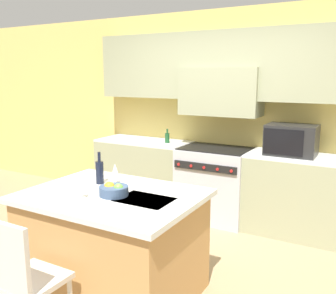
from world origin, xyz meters
TOP-DOWN VIEW (x-y plane):
  - ground_plane at (0.00, 0.00)m, footprint 10.00×10.00m
  - back_cabinetry at (0.00, 1.91)m, footprint 10.00×0.46m
  - back_counter at (-0.00, 1.66)m, footprint 3.54×0.62m
  - range_stove at (0.00, 1.64)m, footprint 0.89×0.70m
  - microwave at (0.93, 1.65)m, footprint 0.56×0.41m
  - kitchen_island at (-0.10, -0.39)m, footprint 1.44×1.08m
  - island_chair at (-0.20, -1.24)m, footprint 0.42×0.40m
  - wine_bottle at (-0.37, -0.21)m, footprint 0.07×0.07m
  - wine_glass_near at (-0.23, -0.60)m, footprint 0.07×0.07m
  - wine_glass_far at (-0.25, -0.14)m, footprint 0.07×0.07m
  - fruit_bowl at (-0.05, -0.42)m, footprint 0.24×0.24m
  - oil_bottle_on_counter at (-0.71, 1.64)m, footprint 0.06×0.06m

SIDE VIEW (x-z plane):
  - ground_plane at x=0.00m, z-range 0.00..0.00m
  - kitchen_island at x=-0.10m, z-range 0.00..0.90m
  - range_stove at x=0.00m, z-range 0.00..0.94m
  - back_counter at x=0.00m, z-range 0.00..0.95m
  - island_chair at x=-0.20m, z-range 0.07..1.02m
  - fruit_bowl at x=-0.05m, z-range 0.88..0.99m
  - wine_bottle at x=-0.37m, z-range 0.86..1.15m
  - wine_glass_near at x=-0.23m, z-range 0.93..1.11m
  - wine_glass_far at x=-0.25m, z-range 0.93..1.11m
  - oil_bottle_on_counter at x=-0.71m, z-range 0.92..1.11m
  - microwave at x=0.93m, z-range 0.95..1.30m
  - back_cabinetry at x=0.00m, z-range 0.25..2.95m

